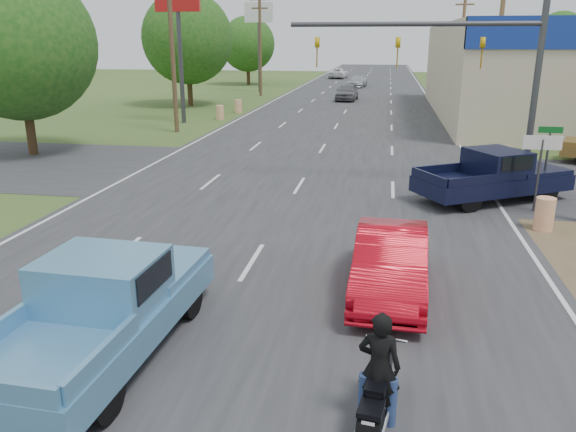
% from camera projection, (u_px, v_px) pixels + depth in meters
% --- Properties ---
extents(main_road, '(15.00, 180.00, 0.02)m').
position_uv_depth(main_road, '(345.00, 112.00, 44.45)').
color(main_road, '#2D2D30').
rests_on(main_road, ground).
extents(cross_road, '(120.00, 10.00, 0.02)m').
position_uv_depth(cross_road, '(306.00, 174.00, 23.77)').
color(cross_road, '#2D2D30').
rests_on(cross_road, ground).
extents(utility_pole_2, '(2.00, 0.28, 10.00)m').
position_uv_depth(utility_pole_2, '(499.00, 42.00, 32.85)').
color(utility_pole_2, '#4C3823').
rests_on(utility_pole_2, ground).
extents(utility_pole_3, '(2.00, 0.28, 10.00)m').
position_uv_depth(utility_pole_3, '(462.00, 41.00, 49.77)').
color(utility_pole_3, '#4C3823').
rests_on(utility_pole_3, ground).
extents(utility_pole_5, '(2.00, 0.28, 10.00)m').
position_uv_depth(utility_pole_5, '(172.00, 42.00, 33.12)').
color(utility_pole_5, '#4C3823').
rests_on(utility_pole_5, ground).
extents(utility_pole_6, '(2.00, 0.28, 10.00)m').
position_uv_depth(utility_pole_6, '(260.00, 41.00, 55.68)').
color(utility_pole_6, '#4C3823').
rests_on(utility_pole_6, ground).
extents(tree_0, '(7.14, 7.14, 8.84)m').
position_uv_depth(tree_0, '(19.00, 44.00, 26.35)').
color(tree_0, '#422D19').
rests_on(tree_0, ground).
extents(tree_1, '(7.56, 7.56, 9.36)m').
position_uv_depth(tree_1, '(187.00, 38.00, 46.86)').
color(tree_1, '#422D19').
rests_on(tree_1, ground).
extents(tree_2, '(6.72, 6.72, 8.32)m').
position_uv_depth(tree_2, '(248.00, 44.00, 69.71)').
color(tree_2, '#422D19').
rests_on(tree_2, ground).
extents(tree_5, '(7.98, 7.98, 9.88)m').
position_uv_depth(tree_5, '(560.00, 37.00, 89.50)').
color(tree_5, '#422D19').
rests_on(tree_5, ground).
extents(tree_6, '(8.82, 8.82, 10.92)m').
position_uv_depth(tree_6, '(200.00, 34.00, 99.08)').
color(tree_6, '#422D19').
rests_on(tree_6, ground).
extents(barrel_0, '(0.56, 0.56, 1.00)m').
position_uv_depth(barrel_0, '(544.00, 214.00, 16.68)').
color(barrel_0, orange).
rests_on(barrel_0, ground).
extents(barrel_1, '(0.56, 0.56, 1.00)m').
position_uv_depth(barrel_1, '(504.00, 158.00, 24.60)').
color(barrel_1, orange).
rests_on(barrel_1, ground).
extents(barrel_2, '(0.56, 0.56, 1.00)m').
position_uv_depth(barrel_2, '(220.00, 112.00, 40.05)').
color(barrel_2, orange).
rests_on(barrel_2, ground).
extents(barrel_3, '(0.56, 0.56, 1.00)m').
position_uv_depth(barrel_3, '(238.00, 106.00, 43.76)').
color(barrel_3, orange).
rests_on(barrel_3, ground).
extents(pole_sign_left_near, '(3.00, 0.35, 9.20)m').
position_uv_depth(pole_sign_left_near, '(178.00, 12.00, 36.49)').
color(pole_sign_left_near, '#3F3F44').
rests_on(pole_sign_left_near, ground).
extents(pole_sign_left_far, '(3.00, 0.35, 9.20)m').
position_uv_depth(pole_sign_left_far, '(259.00, 23.00, 59.05)').
color(pole_sign_left_far, '#3F3F44').
rests_on(pole_sign_left_far, ground).
extents(lane_sign, '(1.20, 0.08, 2.52)m').
position_uv_depth(lane_sign, '(541.00, 155.00, 18.11)').
color(lane_sign, '#3F3F44').
rests_on(lane_sign, ground).
extents(street_name_sign, '(0.80, 0.08, 2.61)m').
position_uv_depth(street_name_sign, '(547.00, 155.00, 19.51)').
color(street_name_sign, '#3F3F44').
rests_on(street_name_sign, ground).
extents(signal_mast, '(9.12, 0.40, 7.00)m').
position_uv_depth(signal_mast, '(462.00, 58.00, 20.44)').
color(signal_mast, '#3F3F44').
rests_on(signal_mast, ground).
extents(red_convertible, '(1.69, 4.48, 1.46)m').
position_uv_depth(red_convertible, '(390.00, 263.00, 12.43)').
color(red_convertible, '#BA0816').
rests_on(red_convertible, ground).
extents(motorcycle, '(0.70, 2.08, 1.06)m').
position_uv_depth(motorcycle, '(377.00, 398.00, 8.17)').
color(motorcycle, black).
rests_on(motorcycle, ground).
extents(rider, '(0.68, 0.50, 1.72)m').
position_uv_depth(rider, '(379.00, 373.00, 8.10)').
color(rider, black).
rests_on(rider, ground).
extents(blue_pickup, '(2.39, 5.70, 1.86)m').
position_uv_depth(blue_pickup, '(106.00, 304.00, 10.03)').
color(blue_pickup, black).
rests_on(blue_pickup, ground).
extents(navy_pickup, '(5.76, 4.61, 1.81)m').
position_uv_depth(navy_pickup, '(496.00, 175.00, 19.70)').
color(navy_pickup, black).
rests_on(navy_pickup, ground).
extents(distant_car_grey, '(2.10, 4.70, 1.57)m').
position_uv_depth(distant_car_grey, '(347.00, 92.00, 52.50)').
color(distant_car_grey, slate).
rests_on(distant_car_grey, ground).
extents(distant_car_silver, '(2.42, 4.81, 1.34)m').
position_uv_depth(distant_car_silver, '(357.00, 81.00, 67.42)').
color(distant_car_silver, '#B3B3B8').
rests_on(distant_car_silver, ground).
extents(distant_car_white, '(2.68, 5.36, 1.46)m').
position_uv_depth(distant_car_white, '(338.00, 73.00, 82.85)').
color(distant_car_white, white).
rests_on(distant_car_white, ground).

